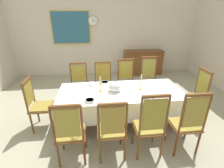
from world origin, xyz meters
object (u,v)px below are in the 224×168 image
spoon_secondary (99,83)px  sideboard (143,62)px  chair_south_b (112,129)px  chair_south_c (150,125)px  spoon_primary (83,101)px  bowl_near_right (105,82)px  candlestick_east (141,84)px  chair_north_b (103,82)px  chair_head_west (38,104)px  dining_table (121,94)px  chair_north_a (79,83)px  chair_north_c (126,81)px  soup_tureen (115,86)px  chair_north_d (149,79)px  mounted_clock (93,21)px  bowl_far_right (92,84)px  bowl_far_left (149,98)px  bowl_near_left (90,100)px  chair_south_d (187,122)px  chair_head_east (195,94)px  framed_painting (71,28)px  chair_south_a (70,132)px

spoon_secondary → sideboard: size_ratio=0.12×
chair_south_b → chair_south_c: chair_south_c is taller
spoon_primary → bowl_near_right: bearing=65.3°
candlestick_east → spoon_primary: 1.19m
chair_north_b → chair_head_west: (-1.33, -0.92, -0.00)m
chair_south_b → dining_table: bearing=72.5°
chair_north_a → spoon_primary: bearing=98.0°
chair_north_c → soup_tureen: bearing=65.5°
chair_north_d → mounted_clock: size_ratio=3.62×
chair_south_c → bowl_far_right: chair_south_c is taller
dining_table → spoon_primary: size_ratio=13.73×
sideboard → chair_south_b: bearing=66.9°
spoon_primary → sideboard: sideboard is taller
dining_table → bowl_far_right: (-0.57, 0.38, 0.10)m
chair_south_c → candlestick_east: bearing=83.8°
chair_head_west → bowl_far_left: chair_head_west is taller
mounted_clock → bowl_near_left: bearing=-92.2°
chair_south_d → bowl_far_right: chair_south_d is taller
chair_south_d → mounted_clock: bearing=108.8°
chair_head_east → bowl_far_right: (-2.20, 0.38, 0.19)m
chair_head_west → mounted_clock: (1.15, 3.17, 1.38)m
chair_north_b → bowl_near_right: 0.55m
chair_north_c → chair_north_d: bearing=-179.8°
chair_north_b → chair_north_c: chair_north_c is taller
spoon_primary → framed_painting: 3.68m
candlestick_east → spoon_primary: bearing=-163.4°
chair_head_east → dining_table: bearing=90.0°
soup_tureen → bowl_far_right: size_ratio=1.52×
chair_north_d → chair_head_west: size_ratio=1.10×
chair_north_a → framed_painting: size_ratio=0.78×
chair_north_b → bowl_far_left: 1.52m
chair_head_east → spoon_secondary: chair_head_east is taller
chair_north_c → bowl_far_left: chair_north_c is taller
bowl_near_right → candlestick_east: bearing=-30.7°
chair_north_a → bowl_near_left: (0.29, -1.28, 0.21)m
chair_south_a → chair_north_c: bearing=56.7°
chair_head_west → bowl_near_right: chair_head_west is taller
chair_south_a → bowl_far_right: (0.33, 1.30, 0.20)m
soup_tureen → framed_painting: (-1.12, 3.18, 0.87)m
dining_table → chair_north_b: (-0.29, 0.92, -0.11)m
chair_head_east → soup_tureen: chair_head_east is taller
chair_head_east → sideboard: chair_head_east is taller
chair_north_a → dining_table: bearing=134.6°
bowl_near_right → bowl_far_left: size_ratio=1.00×
soup_tureen → bowl_far_right: 0.60m
bowl_near_right → bowl_far_right: same height
dining_table → mounted_clock: (-0.48, 3.17, 1.27)m
chair_south_a → bowl_near_left: size_ratio=6.04×
chair_south_c → chair_north_d: chair_south_c is taller
chair_north_a → bowl_far_right: chair_north_a is taller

